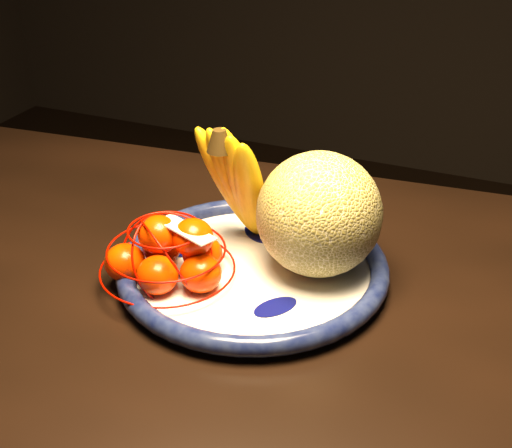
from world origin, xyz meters
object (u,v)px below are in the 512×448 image
at_px(cantaloupe, 319,214).
at_px(mandarin_bag, 170,255).
at_px(dining_table, 168,396).
at_px(fruit_bowl, 253,268).
at_px(banana_bunch, 240,180).

bearing_deg(cantaloupe, mandarin_bag, -150.30).
distance_m(dining_table, mandarin_bag, 0.16).
bearing_deg(fruit_bowl, dining_table, -106.16).
relative_size(dining_table, mandarin_bag, 10.08).
distance_m(dining_table, cantaloupe, 0.27).
height_order(cantaloupe, banana_bunch, banana_bunch).
bearing_deg(mandarin_bag, dining_table, -66.76).
bearing_deg(cantaloupe, banana_bunch, 170.59).
distance_m(cantaloupe, mandarin_bag, 0.18).
bearing_deg(dining_table, fruit_bowl, 68.97).
bearing_deg(fruit_bowl, banana_bunch, 127.54).
relative_size(dining_table, cantaloupe, 11.05).
relative_size(cantaloupe, banana_bunch, 0.83).
xyz_separation_m(dining_table, banana_bunch, (0.00, 0.20, 0.19)).
height_order(cantaloupe, mandarin_bag, cantaloupe).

